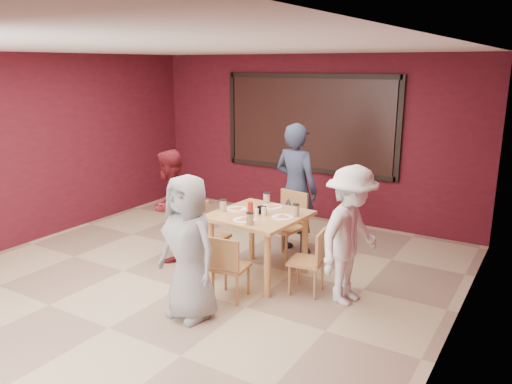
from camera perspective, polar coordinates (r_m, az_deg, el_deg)
The scene contains 11 objects.
floor at distance 6.23m, azimuth -8.73°, elevation -10.76°, with size 7.00×7.00×0.00m, color #C7B38A.
window_blinds at distance 8.60m, azimuth 5.96°, elevation 7.80°, with size 3.00×0.02×1.50m, color black.
dining_table at distance 6.21m, azimuth 0.32°, elevation -3.44°, with size 1.14×1.14×0.99m.
chair_front at distance 5.70m, azimuth -3.21°, elevation -8.27°, with size 0.42×0.42×0.77m.
chair_back at distance 6.88m, azimuth 3.71°, elevation -3.37°, with size 0.53×0.53×0.94m.
chair_left at distance 6.65m, azimuth -5.71°, elevation -4.54°, with size 0.41×0.41×0.85m.
chair_right at distance 5.89m, azimuth 6.42°, elevation -7.50°, with size 0.43×0.43×0.78m.
diner_front at distance 5.26m, azimuth -7.73°, elevation -6.32°, with size 0.76×0.50×1.56m, color gray.
diner_back at distance 7.05m, azimuth 4.59°, elevation 0.39°, with size 0.68×0.44×1.86m, color #2A324C.
diner_left at distance 6.88m, azimuth -9.81°, elevation -1.56°, with size 0.74×0.58×1.53m, color maroon.
diner_right at distance 5.63m, azimuth 10.76°, elevation -4.93°, with size 1.02×0.59×1.58m, color white.
Camera 1 is at (3.71, -4.25, 2.63)m, focal length 35.00 mm.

